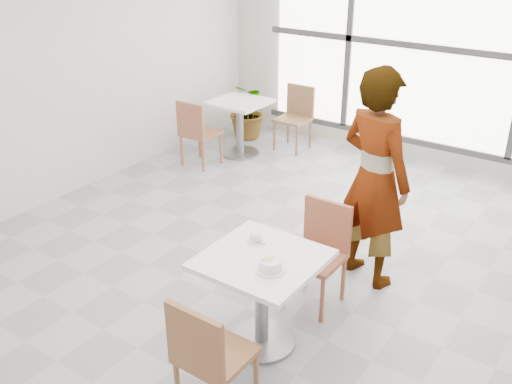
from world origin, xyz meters
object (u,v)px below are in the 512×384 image
Objects in this scene: coffee_cup at (255,238)px; bg_chair_left_near at (196,130)px; chair_near at (207,353)px; person at (375,179)px; bg_chair_left_far at (296,113)px; main_table at (262,284)px; bg_table_left at (240,120)px; plant_left at (250,110)px; chair_far at (320,247)px; oatmeal_bowl at (270,265)px.

bg_chair_left_near is (-2.46, 2.21, -0.28)m from coffee_cup.
person reaches higher than chair_near.
person reaches higher than bg_chair_left_far.
main_table is at bearing 96.87° from person.
bg_chair_left_far is (-2.21, 2.39, -0.45)m from person.
bg_chair_left_near is 1.48m from bg_chair_left_far.
chair_near reaches higher than coffee_cup.
main_table is 0.42× the size of person.
bg_chair_left_near reaches higher than bg_table_left.
person is 2.19× the size of bg_chair_left_near.
bg_table_left is at bearing -65.56° from plant_left.
bg_chair_left_far is at bearing -29.29° from person.
chair_far is 0.89m from oatmeal_bowl.
bg_table_left is (-2.50, 2.29, -0.01)m from chair_far.
bg_chair_left_far is (-1.95, 3.68, -0.02)m from main_table.
main_table is 0.34m from coffee_cup.
oatmeal_bowl is at bearing -40.53° from coffee_cup.
main_table is at bearing -43.27° from coffee_cup.
bg_chair_left_near is at bearing -117.28° from bg_chair_left_far.
plant_left is at bearing 126.69° from main_table.
chair_far is 1.16× the size of bg_table_left.
chair_far is 4.02m from plant_left.
oatmeal_bowl is at bearing 138.27° from bg_chair_left_near.
plant_left is at bearing -177.12° from bg_chair_left_far.
person is at bearing -93.68° from chair_near.
plant_left is at bearing -57.25° from chair_near.
chair_near and bg_chair_left_far have the same top height.
coffee_cup is 3.96m from bg_chair_left_far.
bg_chair_left_far is at bearing -117.28° from bg_chair_left_near.
chair_far reaches higher than main_table.
person is 3.83m from plant_left.
person reaches higher than coffee_cup.
bg_table_left is 0.67m from plant_left.
coffee_cup is at bearing -53.83° from plant_left.
chair_far is 3.57m from bg_chair_left_far.
coffee_cup is (-0.17, 0.16, 0.26)m from main_table.
chair_near is at bearing -91.38° from oatmeal_bowl.
plant_left reaches higher than main_table.
main_table is 0.92× the size of chair_near.
bg_chair_left_near is at bearing 138.04° from main_table.
coffee_cup reaches higher than main_table.
bg_table_left is (-2.57, 3.13, -0.31)m from oatmeal_bowl.
person reaches higher than oatmeal_bowl.
coffee_cup is (-0.30, 0.26, -0.01)m from oatmeal_bowl.
chair_near is 4.14× the size of oatmeal_bowl.
person is 3.29m from bg_chair_left_far.
plant_left is at bearing 127.28° from oatmeal_bowl.
oatmeal_bowl is 4.72m from plant_left.
bg_chair_left_near is (-2.88, 1.08, -0.45)m from person.
main_table is 0.74m from chair_far.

